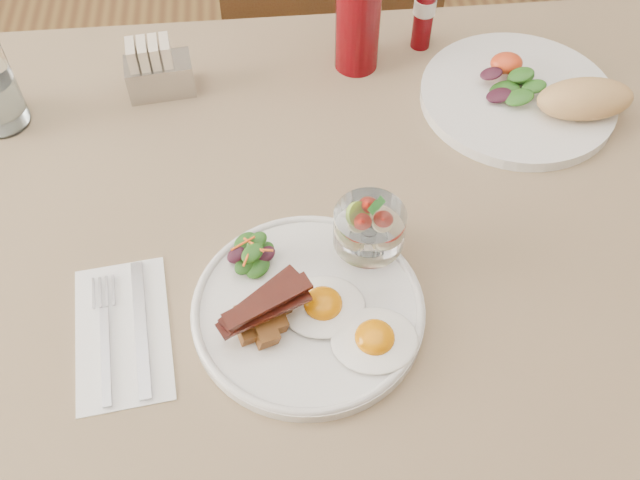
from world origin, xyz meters
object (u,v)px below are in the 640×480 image
(chair_far, at_px, (326,41))
(fruit_cup, at_px, (369,228))
(table, at_px, (372,247))
(sugar_caddy, at_px, (157,71))
(hot_sauce_bottle, at_px, (424,14))
(main_plate, at_px, (308,310))
(ketchup_bottle, at_px, (358,13))
(second_plate, at_px, (533,96))

(chair_far, height_order, fruit_cup, chair_far)
(table, relative_size, sugar_caddy, 12.65)
(hot_sauce_bottle, bearing_deg, fruit_cup, -108.99)
(table, relative_size, chair_far, 1.43)
(main_plate, bearing_deg, hot_sauce_bottle, 65.49)
(main_plate, height_order, hot_sauce_bottle, hot_sauce_bottle)
(table, xyz_separation_m, ketchup_bottle, (0.01, 0.30, 0.18))
(second_plate, relative_size, hot_sauce_bottle, 2.43)
(second_plate, distance_m, hot_sauce_bottle, 0.22)
(hot_sauce_bottle, bearing_deg, table, -109.62)
(ketchup_bottle, bearing_deg, hot_sauce_bottle, 18.93)
(chair_far, bearing_deg, hot_sauce_bottle, -69.49)
(chair_far, bearing_deg, fruit_cup, -91.89)
(fruit_cup, height_order, ketchup_bottle, ketchup_bottle)
(fruit_cup, height_order, sugar_caddy, fruit_cup)
(table, height_order, second_plate, second_plate)
(chair_far, height_order, second_plate, chair_far)
(fruit_cup, xyz_separation_m, hot_sauce_bottle, (0.15, 0.42, -0.00))
(fruit_cup, distance_m, sugar_caddy, 0.45)
(second_plate, height_order, ketchup_bottle, ketchup_bottle)
(table, relative_size, main_plate, 4.75)
(chair_far, relative_size, hot_sauce_bottle, 7.47)
(fruit_cup, bearing_deg, sugar_caddy, 128.02)
(table, bearing_deg, fruit_cup, -106.38)
(table, xyz_separation_m, hot_sauce_bottle, (0.12, 0.34, 0.15))
(main_plate, xyz_separation_m, sugar_caddy, (-0.19, 0.42, 0.03))
(second_plate, distance_m, sugar_caddy, 0.57)
(main_plate, height_order, fruit_cup, fruit_cup)
(chair_far, height_order, main_plate, chair_far)
(chair_far, relative_size, ketchup_bottle, 4.57)
(fruit_cup, distance_m, second_plate, 0.39)
(table, height_order, main_plate, main_plate)
(main_plate, distance_m, ketchup_bottle, 0.48)
(table, height_order, chair_far, chair_far)
(chair_far, bearing_deg, sugar_caddy, -126.98)
(chair_far, xyz_separation_m, sugar_caddy, (-0.30, -0.40, 0.27))
(table, bearing_deg, hot_sauce_bottle, 70.38)
(fruit_cup, bearing_deg, chair_far, 88.11)
(fruit_cup, relative_size, sugar_caddy, 0.84)
(table, relative_size, ketchup_bottle, 6.54)
(chair_far, xyz_separation_m, fruit_cup, (-0.02, -0.75, 0.29))
(hot_sauce_bottle, bearing_deg, ketchup_bottle, -161.07)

